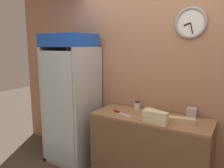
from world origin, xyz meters
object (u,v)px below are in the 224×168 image
sandwich_stack_middle (155,114)px  condiment_jar (137,105)px  sandwich_flat_right (153,112)px  sandwich_stack_bottom (155,120)px  napkin_dispenser (192,113)px  sandwich_flat_left (182,120)px  beverage_cooler (74,93)px  chefs_knife (120,113)px

sandwich_stack_middle → condiment_jar: sandwich_stack_middle is taller
sandwich_flat_right → condiment_jar: (-0.27, 0.09, 0.02)m
sandwich_stack_middle → sandwich_flat_right: bearing=114.0°
sandwich_stack_bottom → sandwich_flat_right: size_ratio=1.14×
sandwich_stack_bottom → napkin_dispenser: 0.52m
sandwich_stack_bottom → sandwich_flat_left: (0.25, 0.17, -0.01)m
beverage_cooler → sandwich_flat_left: bearing=-1.9°
beverage_cooler → chefs_knife: 0.87m
sandwich_flat_right → sandwich_flat_left: bearing=-20.4°
sandwich_stack_bottom → sandwich_flat_right: sandwich_stack_bottom is taller
sandwich_stack_bottom → condiment_jar: size_ratio=2.67×
beverage_cooler → sandwich_stack_middle: beverage_cooler is taller
beverage_cooler → chefs_knife: size_ratio=6.34×
beverage_cooler → sandwich_stack_middle: 1.39m
sandwich_flat_left → napkin_dispenser: bearing=77.8°
sandwich_flat_left → sandwich_flat_right: (-0.39, 0.15, 0.00)m
sandwich_flat_left → condiment_jar: (-0.66, 0.24, 0.02)m
sandwich_stack_bottom → napkin_dispenser: size_ratio=2.39×
beverage_cooler → sandwich_flat_right: size_ratio=7.58×
sandwich_stack_middle → sandwich_flat_left: bearing=33.8°
sandwich_flat_left → chefs_knife: sandwich_flat_left is taller
sandwich_stack_bottom → beverage_cooler: bearing=170.8°
sandwich_flat_left → beverage_cooler: bearing=178.1°
sandwich_stack_middle → chefs_knife: bearing=166.4°
sandwich_stack_bottom → sandwich_stack_middle: bearing=0.0°
napkin_dispenser → sandwich_flat_right: bearing=-166.9°
beverage_cooler → condiment_jar: beverage_cooler is taller
sandwich_stack_middle → sandwich_flat_left: 0.31m
sandwich_flat_right → condiment_jar: 0.28m
beverage_cooler → condiment_jar: bearing=10.8°
beverage_cooler → sandwich_stack_bottom: 1.40m
sandwich_stack_middle → sandwich_flat_right: 0.35m
sandwich_flat_left → sandwich_flat_right: bearing=159.6°
beverage_cooler → sandwich_flat_right: beverage_cooler is taller
beverage_cooler → sandwich_stack_middle: (1.38, -0.22, -0.04)m
beverage_cooler → sandwich_stack_bottom: beverage_cooler is taller
sandwich_stack_bottom → sandwich_flat_right: 0.35m
beverage_cooler → sandwich_stack_bottom: size_ratio=6.67×
chefs_knife → sandwich_stack_middle: bearing=-13.6°
sandwich_flat_right → chefs_knife: bearing=-153.9°
sandwich_stack_bottom → sandwich_flat_right: (-0.14, 0.32, -0.00)m
sandwich_flat_left → napkin_dispenser: napkin_dispenser is taller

